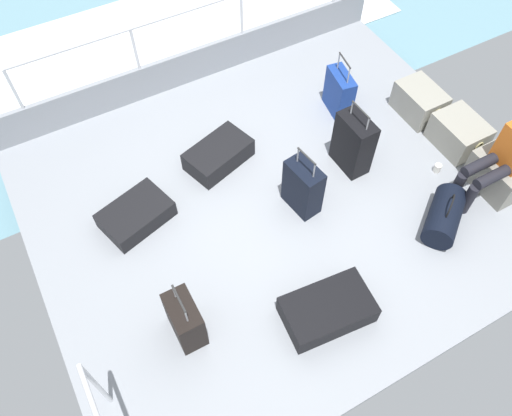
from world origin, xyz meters
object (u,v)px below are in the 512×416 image
passenger_seated (503,156)px  suitcase_5 (327,310)px  paper_cup (437,168)px  cargo_crate_1 (459,133)px  cargo_crate_2 (502,173)px  suitcase_1 (136,215)px  suitcase_4 (303,187)px  cargo_crate_0 (419,102)px  suitcase_2 (219,155)px  duffel_bag (444,216)px  suitcase_0 (185,320)px  suitcase_3 (353,143)px  suitcase_6 (339,93)px

passenger_seated → suitcase_5: bearing=-80.5°
paper_cup → cargo_crate_1: bearing=115.7°
cargo_crate_2 → suitcase_1: bearing=-111.9°
suitcase_4 → cargo_crate_0: bearing=104.0°
cargo_crate_1 → suitcase_2: 2.77m
duffel_bag → paper_cup: bearing=142.6°
cargo_crate_2 → suitcase_0: bearing=-91.6°
cargo_crate_2 → passenger_seated: (0.00, -0.18, 0.38)m
cargo_crate_2 → suitcase_3: bearing=-129.4°
duffel_bag → suitcase_1: bearing=-119.9°
cargo_crate_0 → suitcase_4: bearing=-76.0°
suitcase_3 → duffel_bag: size_ratio=1.21×
suitcase_4 → cargo_crate_1: bearing=86.3°
suitcase_1 → suitcase_6: (-0.35, 2.75, 0.17)m
suitcase_1 → cargo_crate_0: bearing=87.4°
cargo_crate_1 → suitcase_4: (-0.13, -2.04, 0.12)m
cargo_crate_1 → passenger_seated: 0.81m
suitcase_5 → suitcase_6: (-2.20, 1.60, 0.15)m
cargo_crate_0 → duffel_bag: duffel_bag is taller
passenger_seated → suitcase_0: size_ratio=1.55×
suitcase_6 → paper_cup: size_ratio=7.70×
cargo_crate_1 → suitcase_0: suitcase_0 is taller
suitcase_0 → suitcase_4: suitcase_4 is taller
cargo_crate_1 → paper_cup: (0.22, -0.45, -0.13)m
suitcase_1 → paper_cup: bearing=72.6°
suitcase_6 → suitcase_3: bearing=-24.6°
suitcase_5 → suitcase_6: bearing=144.0°
suitcase_4 → duffel_bag: bearing=50.8°
cargo_crate_2 → cargo_crate_1: bearing=179.4°
passenger_seated → cargo_crate_0: bearing=174.5°
suitcase_0 → suitcase_5: bearing=68.0°
paper_cup → suitcase_5: bearing=-67.5°
suitcase_1 → duffel_bag: bearing=60.1°
cargo_crate_1 → suitcase_6: 1.45m
cargo_crate_1 → passenger_seated: passenger_seated is taller
suitcase_1 → suitcase_5: size_ratio=0.95×
cargo_crate_2 → suitcase_6: size_ratio=0.82×
suitcase_3 → paper_cup: size_ratio=8.58×
suitcase_1 → suitcase_2: size_ratio=0.98×
suitcase_4 → suitcase_6: (-1.01, 1.14, -0.03)m
passenger_seated → suitcase_2: (-1.77, -2.35, -0.46)m
passenger_seated → suitcase_2: size_ratio=1.33×
suitcase_0 → duffel_bag: 2.81m
suitcase_3 → paper_cup: (0.57, 0.81, -0.29)m
suitcase_3 → cargo_crate_2: bearing=50.6°
suitcase_1 → suitcase_6: 2.78m
passenger_seated → suitcase_4: 2.03m
cargo_crate_0 → suitcase_4: suitcase_4 is taller
cargo_crate_1 → suitcase_1: 3.74m
cargo_crate_1 → suitcase_4: bearing=-93.7°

